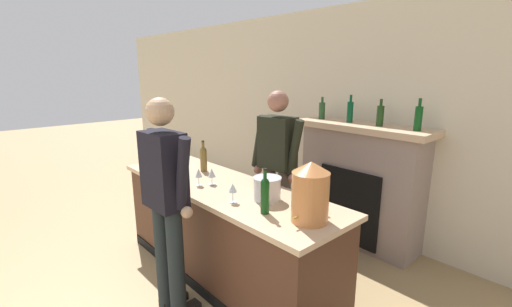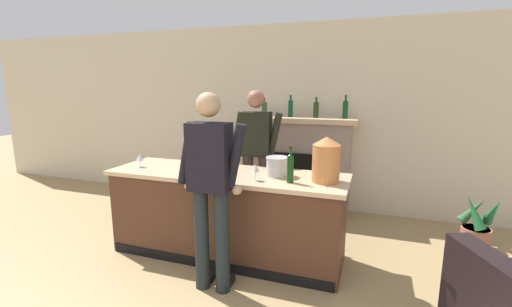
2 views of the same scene
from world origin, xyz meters
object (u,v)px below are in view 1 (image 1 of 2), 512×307
Objects in this scene: wine_bottle_chardonnay_pale at (265,194)px; wine_glass_back_row at (199,173)px; person_customer at (166,201)px; wine_bottle_merlot_tall at (314,192)px; fireplace_stone at (360,183)px; wine_glass_mid_counter at (233,189)px; wine_glass_front_right at (212,174)px; copper_dispenser at (310,192)px; person_bartender at (277,170)px; wine_bottle_riesling_slim at (203,158)px; ice_bucket_steel at (267,189)px; wine_glass_by_dispenser at (161,156)px.

wine_bottle_chardonnay_pale is 0.88m from wine_glass_back_row.
wine_bottle_merlot_tall is (0.77, 0.86, 0.07)m from person_customer.
fireplace_stone is 1.85m from wine_glass_mid_counter.
wine_bottle_merlot_tall is at bearing 19.47° from wine_glass_back_row.
wine_bottle_chardonnay_pale is 2.23× the size of wine_glass_front_right.
wine_glass_mid_counter is (-0.51, -0.40, -0.01)m from wine_bottle_merlot_tall.
person_customer is 4.09× the size of copper_dispenser.
wine_bottle_chardonnay_pale is (0.61, -0.75, 0.09)m from person_bartender.
wine_bottle_riesling_slim is 2.05× the size of wine_glass_mid_counter.
wine_glass_mid_counter is (-0.08, -1.81, 0.34)m from fireplace_stone.
wine_bottle_chardonnay_pale is (0.59, 0.50, 0.09)m from person_customer.
person_customer is 0.78m from wine_bottle_chardonnay_pale.
wine_bottle_riesling_slim is at bearing -177.31° from wine_bottle_merlot_tall.
fireplace_stone is 1.79m from copper_dispenser.
wine_bottle_chardonnay_pale is (0.19, -0.20, 0.05)m from ice_bucket_steel.
fireplace_stone is 7.32× the size of ice_bucket_steel.
wine_bottle_merlot_tall is 1.12m from wine_glass_back_row.
wine_glass_back_row is at bearing -39.33° from wine_bottle_riesling_slim.
person_customer is at bearing -98.48° from fireplace_stone.
wine_bottle_chardonnay_pale reaches higher than wine_bottle_merlot_tall.
copper_dispenser reaches higher than wine_bottle_riesling_slim.
wine_bottle_riesling_slim is at bearing 174.31° from copper_dispenser.
fireplace_stone is at bearing 87.40° from wine_glass_mid_counter.
wine_glass_mid_counter is (-0.65, -0.18, -0.10)m from copper_dispenser.
fireplace_stone is 5.21× the size of wine_bottle_riesling_slim.
wine_glass_mid_counter is 0.98× the size of wine_glass_back_row.
wine_bottle_chardonnay_pale reaches higher than wine_glass_back_row.
wine_bottle_merlot_tall is (0.43, -1.41, 0.36)m from fireplace_stone.
wine_bottle_merlot_tall is (0.18, 0.36, -0.02)m from wine_bottle_chardonnay_pale.
copper_dispenser is 0.28m from wine_bottle_merlot_tall.
wine_bottle_chardonnay_pale is 1.77m from wine_glass_by_dispenser.
wine_bottle_chardonnay_pale is 2.16× the size of wine_glass_mid_counter.
person_bartender is 0.79m from wine_bottle_riesling_slim.
person_bartender reaches higher than wine_glass_by_dispenser.
fireplace_stone is at bearing 70.56° from person_bartender.
fireplace_stone reaches higher than ice_bucket_steel.
wine_bottle_merlot_tall is at bearing -26.56° from person_bartender.
wine_bottle_merlot_tall reaches higher than wine_glass_mid_counter.
person_customer is 0.81m from ice_bucket_steel.
wine_glass_back_row is (-1.19, -0.15, -0.10)m from copper_dispenser.
person_customer is at bearing -119.30° from wine_glass_mid_counter.
fireplace_stone is at bearing 48.49° from wine_glass_by_dispenser.
copper_dispenser reaches higher than wine_glass_back_row.
wine_bottle_merlot_tall is (1.43, 0.07, -0.02)m from wine_bottle_riesling_slim.
wine_bottle_riesling_slim reaches higher than wine_glass_back_row.
fireplace_stone is at bearing 92.41° from ice_bucket_steel.
wine_glass_back_row is at bearing -160.53° from wine_bottle_merlot_tall.
wine_bottle_riesling_slim is 1.43m from wine_bottle_merlot_tall.
copper_dispenser is at bearing -7.65° from ice_bucket_steel.
wine_bottle_merlot_tall is at bearing 38.07° from wine_glass_mid_counter.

